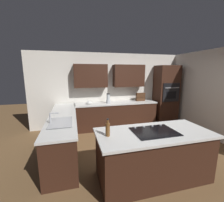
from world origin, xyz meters
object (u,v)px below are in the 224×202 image
at_px(blender, 108,99).
at_px(mixing_bowl, 89,103).
at_px(wall_oven, 166,95).
at_px(oil_bottle, 108,129).
at_px(spice_rack, 140,97).
at_px(sink_unit, 60,122).
at_px(cooktop, 154,131).

bearing_deg(blender, mixing_bowl, 0.00).
relative_size(blender, mixing_bowl, 1.77).
bearing_deg(wall_oven, oil_bottle, 42.63).
bearing_deg(wall_oven, mixing_bowl, 0.80).
bearing_deg(spice_rack, mixing_bowl, 3.74).
bearing_deg(oil_bottle, sink_unit, -47.46).
distance_m(mixing_bowl, spice_rack, 1.91).
bearing_deg(spice_rack, wall_oven, 175.21).
bearing_deg(sink_unit, wall_oven, -154.42).
distance_m(cooktop, mixing_bowl, 2.77).
xyz_separation_m(wall_oven, spice_rack, (1.00, -0.08, -0.04)).
relative_size(cooktop, spice_rack, 2.25).
height_order(wall_oven, cooktop, wall_oven).
distance_m(wall_oven, mixing_bowl, 2.90).
xyz_separation_m(sink_unit, cooktop, (-1.65, 0.91, -0.01)).
distance_m(blender, mixing_bowl, 0.66).
xyz_separation_m(mixing_bowl, spice_rack, (-1.90, -0.12, 0.09)).
height_order(sink_unit, mixing_bowl, sink_unit).
xyz_separation_m(blender, mixing_bowl, (0.65, 0.00, -0.09)).
bearing_deg(oil_bottle, wall_oven, -137.37).
height_order(blender, spice_rack, blender).
bearing_deg(blender, wall_oven, -178.97).
bearing_deg(wall_oven, blender, 1.03).
bearing_deg(sink_unit, blender, -129.71).
distance_m(mixing_bowl, oil_bottle, 2.60).
height_order(wall_oven, mixing_bowl, wall_oven).
bearing_deg(oil_bottle, cooktop, 177.80).
relative_size(wall_oven, spice_rack, 6.46).
height_order(wall_oven, sink_unit, wall_oven).
bearing_deg(sink_unit, mixing_bowl, -114.35).
bearing_deg(mixing_bowl, wall_oven, -179.20).
xyz_separation_m(wall_oven, sink_unit, (3.68, 1.76, -0.17)).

